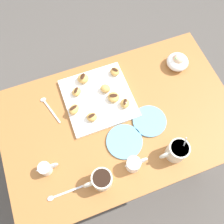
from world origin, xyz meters
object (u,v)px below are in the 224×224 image
Objects in this scene: beignet_2 at (105,88)px; beignet_5 at (74,109)px; cream_pitcher_white at (134,164)px; ice_cream_bowl at (178,61)px; chocolate_sauce_pitcher at (45,168)px; coffee_mug_cream_right at (101,180)px; beignet_4 at (115,72)px; saucer_sky_left at (124,142)px; beignet_7 at (92,117)px; coffee_mug_cream_left at (177,151)px; saucer_sky_right at (150,121)px; beignet_3 at (83,79)px; pastry_plate_square at (98,98)px; dining_table at (119,130)px; beignet_1 at (125,103)px; beignet_0 at (114,97)px; beignet_6 at (77,92)px.

beignet_5 is at bearing 16.75° from beignet_2.
ice_cream_bowl is at bearing -135.36° from cream_pitcher_white.
cream_pitcher_white is 1.14× the size of chocolate_sauce_pitcher.
beignet_4 is at bearing -116.73° from coffee_mug_cream_right.
beignet_2 reaches higher than saucer_sky_left.
chocolate_sauce_pitcher is at bearing -32.07° from coffee_mug_cream_right.
beignet_2 is at bearing 44.00° from beignet_4.
beignet_7 is (0.50, 0.13, -0.00)m from ice_cream_bowl.
beignet_5 is (0.16, -0.33, -0.01)m from cream_pitcher_white.
ice_cream_bowl is (-0.21, -0.41, -0.02)m from coffee_mug_cream_left.
beignet_3 is at bearing -54.22° from saucer_sky_right.
pastry_plate_square is 5.67× the size of beignet_5.
cream_pitcher_white is (-0.15, -0.01, -0.01)m from coffee_mug_cream_right.
ice_cream_bowl is at bearing -154.80° from dining_table.
beignet_4 is at bearing -142.19° from chocolate_sauce_pitcher.
coffee_mug_cream_left reaches higher than beignet_1.
beignet_4 is 0.85× the size of beignet_5.
beignet_1 reaches higher than beignet_4.
beignet_0 is at bearing 154.62° from pastry_plate_square.
coffee_mug_cream_right is 1.13× the size of ice_cream_bowl.
beignet_2 is (-0.01, -0.38, -0.01)m from cream_pitcher_white.
chocolate_sauce_pitcher is 0.45m from beignet_2.
saucer_sky_right is at bearing 42.79° from ice_cream_bowl.
beignet_7 reaches higher than dining_table.
ice_cream_bowl reaches higher than cream_pitcher_white.
beignet_5 is (0.31, -0.17, 0.03)m from saucer_sky_right.
coffee_mug_cream_left reaches higher than beignet_2.
beignet_0 is 1.16× the size of beignet_2.
beignet_3 reaches higher than beignet_2.
cream_pitcher_white is 2.17× the size of beignet_7.
beignet_0 is 1.15× the size of beignet_6.
beignet_6 is (0.31, -0.43, -0.02)m from coffee_mug_cream_left.
beignet_0 reaches higher than dining_table.
coffee_mug_cream_right is at bearing 81.01° from beignet_3.
ice_cream_bowl reaches higher than saucer_sky_left.
coffee_mug_cream_left reaches higher than saucer_sky_left.
pastry_plate_square is 2.89× the size of ice_cream_bowl.
ice_cream_bowl reaches higher than beignet_6.
saucer_sky_left is at bearing 88.44° from beignet_2.
dining_table is 11.91× the size of chocolate_sauce_pitcher.
coffee_mug_cream_right reaches higher than beignet_4.
beignet_2 is (0.18, -0.40, -0.02)m from coffee_mug_cream_left.
ice_cream_bowl is 2.31× the size of beignet_1.
dining_table is 6.77× the size of saucer_sky_left.
beignet_3 is (0.09, -0.25, 0.18)m from dining_table.
beignet_4 is at bearing -168.92° from beignet_6.
dining_table is 7.08× the size of saucer_sky_right.
coffee_mug_cream_left is (-0.22, 0.37, 0.04)m from pastry_plate_square.
beignet_2 is 0.99× the size of beignet_6.
dining_table is 0.35m from coffee_mug_cream_right.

